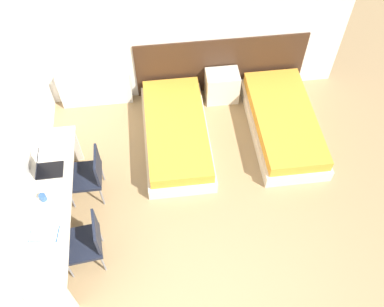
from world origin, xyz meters
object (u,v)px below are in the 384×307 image
at_px(chair_near_laptop, 88,174).
at_px(chair_near_notebook, 86,241).
at_px(bed_near_door, 283,123).
at_px(nightstand, 222,86).
at_px(laptop, 45,168).
at_px(bed_near_window, 176,133).

distance_m(chair_near_laptop, chair_near_notebook, 0.94).
bearing_deg(chair_near_notebook, bed_near_door, 25.21).
xyz_separation_m(bed_near_door, nightstand, (-0.80, 0.80, 0.08)).
xyz_separation_m(bed_near_door, laptop, (-3.26, -0.84, 0.61)).
relative_size(bed_near_window, chair_near_laptop, 2.36).
height_order(bed_near_door, chair_near_laptop, chair_near_laptop).
relative_size(nightstand, laptop, 1.57).
distance_m(bed_near_window, chair_near_notebook, 2.10).
relative_size(bed_near_door, chair_near_laptop, 2.36).
bearing_deg(chair_near_laptop, nightstand, 37.80).
bearing_deg(nightstand, bed_near_window, -135.20).
relative_size(nightstand, chair_near_notebook, 0.64).
height_order(bed_near_window, chair_near_laptop, chair_near_laptop).
xyz_separation_m(chair_near_laptop, chair_near_notebook, (-0.00, -0.94, 0.00)).
relative_size(bed_near_window, chair_near_notebook, 2.36).
height_order(bed_near_window, laptop, laptop).
xyz_separation_m(bed_near_window, laptop, (-1.65, -0.84, 0.61)).
bearing_deg(bed_near_door, bed_near_window, 180.00).
relative_size(bed_near_window, bed_near_door, 1.00).
distance_m(bed_near_window, laptop, 1.95).
bearing_deg(bed_near_window, laptop, -152.98).
bearing_deg(bed_near_window, chair_near_notebook, -125.34).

